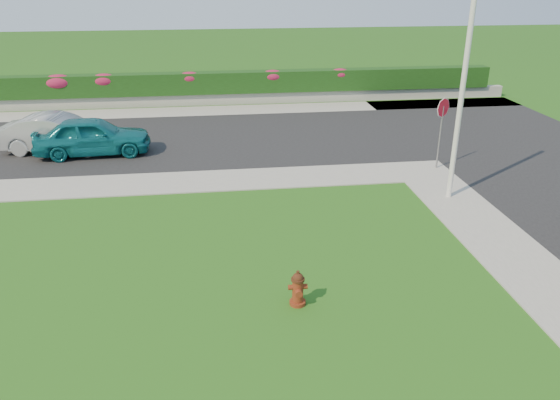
{
  "coord_description": "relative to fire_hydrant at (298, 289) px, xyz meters",
  "views": [
    {
      "loc": [
        -0.46,
        -8.63,
        6.75
      ],
      "look_at": [
        1.31,
        4.98,
        0.9
      ],
      "focal_mm": 35.0,
      "sensor_mm": 36.0,
      "label": 1
    }
  ],
  "objects": [
    {
      "name": "sidewalk_beyond",
      "position": [
        -2.22,
        17.73,
        -0.37
      ],
      "size": [
        34.0,
        2.0,
        0.04
      ],
      "primitive_type": "cube",
      "color": "gray",
      "rests_on": "ground"
    },
    {
      "name": "hedge",
      "position": [
        -2.22,
        19.33,
        0.76
      ],
      "size": [
        32.0,
        0.9,
        1.1
      ],
      "primitive_type": "cube",
      "color": "black",
      "rests_on": "retaining_wall"
    },
    {
      "name": "flower_clump_f",
      "position": [
        5.39,
        19.23,
        1.07
      ],
      "size": [
        1.18,
        0.76,
        0.59
      ],
      "primitive_type": "ellipsoid",
      "color": "#A81C41",
      "rests_on": "hedge"
    },
    {
      "name": "fire_hydrant",
      "position": [
        0.0,
        0.0,
        0.0
      ],
      "size": [
        0.42,
        0.4,
        0.83
      ],
      "rotation": [
        0.0,
        0.0,
        -0.01
      ],
      "color": "#4E1E0C",
      "rests_on": "ground"
    },
    {
      "name": "flower_clump_e",
      "position": [
        1.72,
        19.23,
        1.05
      ],
      "size": [
        1.28,
        0.82,
        0.64
      ],
      "primitive_type": "ellipsoid",
      "color": "#A81C41",
      "rests_on": "hedge"
    },
    {
      "name": "flower_clump_b",
      "position": [
        -9.27,
        19.23,
        1.01
      ],
      "size": [
        1.52,
        0.98,
        0.76
      ],
      "primitive_type": "ellipsoid",
      "color": "#A81C41",
      "rests_on": "hedge"
    },
    {
      "name": "stop_sign",
      "position": [
        6.41,
        7.97,
        1.55
      ],
      "size": [
        0.61,
        0.4,
        2.61
      ],
      "rotation": [
        0.0,
        0.0,
        0.18
      ],
      "color": "slate",
      "rests_on": "ground"
    },
    {
      "name": "curb_corner",
      "position": [
        5.78,
        7.73,
        -0.37
      ],
      "size": [
        2.0,
        2.0,
        0.04
      ],
      "primitive_type": "cube",
      "color": "gray",
      "rests_on": "ground"
    },
    {
      "name": "retaining_wall",
      "position": [
        -2.22,
        19.23,
        -0.09
      ],
      "size": [
        34.0,
        0.4,
        0.6
      ],
      "primitive_type": "cube",
      "color": "gray",
      "rests_on": "ground"
    },
    {
      "name": "ground",
      "position": [
        -1.22,
        -1.27,
        -0.39
      ],
      "size": [
        120.0,
        120.0,
        0.0
      ],
      "primitive_type": "plane",
      "color": "black",
      "rests_on": "ground"
    },
    {
      "name": "flower_clump_c",
      "position": [
        -7.01,
        19.23,
        1.04
      ],
      "size": [
        1.35,
        0.87,
        0.68
      ],
      "primitive_type": "ellipsoid",
      "color": "#A81C41",
      "rests_on": "hedge"
    },
    {
      "name": "utility_pole",
      "position": [
        5.73,
        5.31,
        2.81
      ],
      "size": [
        0.16,
        0.16,
        6.42
      ],
      "primitive_type": "cylinder",
      "color": "silver",
      "rests_on": "ground"
    },
    {
      "name": "sidewalk_far",
      "position": [
        -7.22,
        7.73,
        -0.37
      ],
      "size": [
        24.0,
        2.0,
        0.04
      ],
      "primitive_type": "cube",
      "color": "gray",
      "rests_on": "ground"
    },
    {
      "name": "flower_clump_d",
      "position": [
        -2.65,
        19.23,
        1.07
      ],
      "size": [
        1.22,
        0.78,
        0.61
      ],
      "primitive_type": "ellipsoid",
      "color": "#A81C41",
      "rests_on": "hedge"
    },
    {
      "name": "sedan_teal",
      "position": [
        -6.23,
        11.19,
        0.39
      ],
      "size": [
        4.43,
        1.99,
        1.48
      ],
      "primitive_type": "imported",
      "rotation": [
        0.0,
        0.0,
        1.63
      ],
      "color": "#0E606B",
      "rests_on": "street_far"
    },
    {
      "name": "street_far",
      "position": [
        -6.22,
        12.73,
        -0.37
      ],
      "size": [
        26.0,
        8.0,
        0.04
      ],
      "primitive_type": "cube",
      "color": "black",
      "rests_on": "ground"
    },
    {
      "name": "sedan_silver",
      "position": [
        -7.58,
        11.72,
        0.38
      ],
      "size": [
        4.65,
        2.22,
        1.47
      ],
      "primitive_type": "imported",
      "rotation": [
        0.0,
        0.0,
        1.42
      ],
      "color": "#989B9F",
      "rests_on": "street_far"
    }
  ]
}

